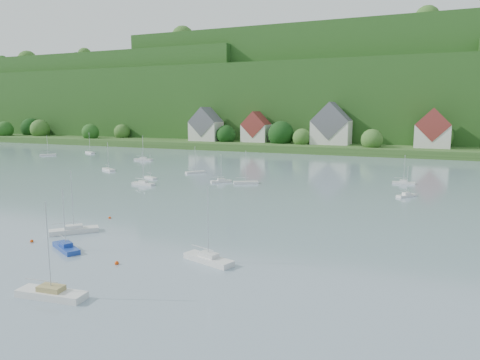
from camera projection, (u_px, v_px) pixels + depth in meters
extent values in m
cube|color=#2F501E|center=(325.00, 145.00, 206.07)|extent=(600.00, 60.00, 3.00)
cube|color=#1C4415|center=(354.00, 106.00, 271.24)|extent=(620.00, 160.00, 40.00)
cube|color=#1C4415|center=(134.00, 101.00, 315.74)|extent=(200.00, 120.00, 52.00)
cube|color=#1C4415|center=(370.00, 92.00, 261.55)|extent=(240.00, 130.00, 60.00)
sphere|color=#2C5B21|center=(40.00, 129.00, 257.00)|extent=(11.19, 11.19, 11.19)
sphere|color=#2C5B21|center=(122.00, 132.00, 239.99)|extent=(8.61, 8.61, 8.61)
sphere|color=#224F17|center=(90.00, 132.00, 234.56)|extent=(9.03, 9.03, 9.03)
sphere|color=#2C5B21|center=(302.00, 138.00, 193.46)|extent=(8.19, 8.19, 8.19)
sphere|color=#2C5B21|center=(211.00, 136.00, 213.22)|extent=(6.49, 6.49, 6.49)
sphere|color=#2C5B21|center=(437.00, 137.00, 179.70)|extent=(12.16, 12.16, 12.16)
sphere|color=#2C5B21|center=(372.00, 140.00, 178.19)|extent=(8.73, 8.73, 8.73)
sphere|color=black|center=(226.00, 135.00, 209.72)|extent=(9.32, 9.32, 9.32)
sphere|color=black|center=(38.00, 130.00, 266.06)|extent=(9.50, 9.50, 9.50)
sphere|color=black|center=(31.00, 128.00, 266.23)|extent=(11.91, 11.91, 11.91)
sphere|color=#224F17|center=(5.00, 130.00, 258.28)|extent=(9.91, 9.91, 9.91)
sphere|color=black|center=(281.00, 134.00, 199.52)|extent=(11.92, 11.92, 11.92)
sphere|color=#2C5B21|center=(142.00, 53.00, 271.05)|extent=(10.52, 10.52, 10.52)
sphere|color=#2C5B21|center=(28.00, 60.00, 318.49)|extent=(13.75, 13.75, 13.75)
sphere|color=#224F17|center=(220.00, 56.00, 288.56)|extent=(10.29, 10.29, 10.29)
sphere|color=black|center=(85.00, 62.00, 325.45)|extent=(10.31, 10.31, 10.31)
sphere|color=black|center=(77.00, 58.00, 297.19)|extent=(8.14, 8.14, 8.14)
sphere|color=#2C5B21|center=(104.00, 63.00, 324.67)|extent=(7.15, 7.15, 7.15)
sphere|color=black|center=(31.00, 65.00, 346.30)|extent=(11.66, 11.66, 11.66)
sphere|color=black|center=(235.00, 54.00, 271.68)|extent=(7.18, 7.18, 7.18)
sphere|color=#2C5B21|center=(85.00, 55.00, 279.86)|extent=(8.89, 8.89, 8.89)
sphere|color=#224F17|center=(2.00, 61.00, 312.86)|extent=(7.77, 7.77, 7.77)
sphere|color=black|center=(78.00, 62.00, 322.93)|extent=(9.97, 9.97, 9.97)
sphere|color=#224F17|center=(428.00, 26.00, 231.44)|extent=(12.83, 12.83, 12.83)
sphere|color=#2C5B21|center=(275.00, 34.00, 251.01)|extent=(8.18, 8.18, 8.18)
sphere|color=#224F17|center=(360.00, 38.00, 268.81)|extent=(12.73, 12.73, 12.73)
sphere|color=#224F17|center=(472.00, 29.00, 241.10)|extent=(14.65, 14.65, 14.65)
sphere|color=#2C5B21|center=(427.00, 18.00, 210.03)|extent=(11.95, 11.95, 11.95)
sphere|color=#2C5B21|center=(280.00, 43.00, 282.99)|extent=(7.07, 7.07, 7.07)
sphere|color=black|center=(340.00, 30.00, 237.76)|extent=(8.21, 8.21, 8.21)
sphere|color=#2C5B21|center=(315.00, 38.00, 266.81)|extent=(12.24, 12.24, 12.24)
sphere|color=#2C5B21|center=(183.00, 37.00, 266.92)|extent=(13.65, 13.65, 13.65)
sphere|color=#224F17|center=(285.00, 69.00, 271.81)|extent=(12.01, 12.01, 12.01)
sphere|color=black|center=(348.00, 67.00, 266.64)|extent=(15.72, 15.72, 15.72)
sphere|color=#224F17|center=(373.00, 67.00, 257.18)|extent=(10.54, 10.54, 10.54)
sphere|color=#224F17|center=(118.00, 80.00, 365.03)|extent=(8.18, 8.18, 8.18)
sphere|color=black|center=(129.00, 79.00, 350.02)|extent=(8.74, 8.74, 8.74)
sphere|color=black|center=(94.00, 76.00, 336.92)|extent=(15.38, 15.38, 15.38)
cube|color=silver|center=(206.00, 131.00, 214.88)|extent=(14.00, 10.00, 9.00)
cube|color=#58585F|center=(206.00, 122.00, 214.19)|extent=(14.00, 10.40, 14.00)
cube|color=silver|center=(256.00, 133.00, 206.98)|extent=(12.00, 9.00, 8.00)
cube|color=maroon|center=(256.00, 124.00, 206.37)|extent=(12.00, 9.36, 12.00)
cube|color=silver|center=(331.00, 133.00, 192.22)|extent=(16.00, 11.00, 10.00)
cube|color=#58585F|center=(332.00, 121.00, 191.45)|extent=(16.00, 11.44, 16.00)
cube|color=silver|center=(432.00, 136.00, 174.82)|extent=(13.00, 10.00, 9.00)
cube|color=maroon|center=(433.00, 125.00, 174.13)|extent=(13.00, 10.40, 13.00)
cube|color=#1C3C98|center=(66.00, 248.00, 56.85)|extent=(5.96, 4.17, 0.59)
cube|color=#1C3C98|center=(66.00, 244.00, 56.76)|extent=(2.35, 1.97, 0.50)
cylinder|color=silver|center=(64.00, 217.00, 56.24)|extent=(0.10, 0.10, 7.33)
cylinder|color=silver|center=(63.00, 237.00, 57.34)|extent=(2.90, 1.56, 0.08)
cube|color=silver|center=(52.00, 294.00, 42.42)|extent=(7.06, 2.71, 0.69)
cube|color=tan|center=(51.00, 288.00, 42.33)|extent=(2.55, 1.62, 0.50)
cylinder|color=silver|center=(48.00, 247.00, 41.70)|extent=(0.10, 0.10, 8.61)
cylinder|color=silver|center=(42.00, 280.00, 42.52)|extent=(3.77, 0.52, 0.08)
cube|color=silver|center=(74.00, 231.00, 64.79)|extent=(6.02, 6.18, 0.67)
cube|color=silver|center=(74.00, 227.00, 64.70)|extent=(2.58, 2.62, 0.50)
cylinder|color=silver|center=(72.00, 200.00, 64.09)|extent=(0.10, 0.10, 8.43)
cylinder|color=silver|center=(66.00, 223.00, 64.21)|extent=(2.62, 2.74, 0.08)
cube|color=silver|center=(209.00, 259.00, 52.32)|extent=(6.88, 3.76, 0.66)
cube|color=silver|center=(208.00, 255.00, 52.23)|extent=(2.60, 1.94, 0.50)
cylinder|color=silver|center=(208.00, 222.00, 51.62)|extent=(0.10, 0.10, 8.29)
cylinder|color=silver|center=(202.00, 248.00, 52.77)|extent=(3.50, 1.17, 0.08)
sphere|color=#E14209|center=(32.00, 242.00, 60.33)|extent=(0.47, 0.47, 0.47)
sphere|color=#E14209|center=(117.00, 264.00, 51.66)|extent=(0.50, 0.50, 0.50)
sphere|color=#E14209|center=(110.00, 218.00, 73.51)|extent=(0.44, 0.44, 0.44)
cube|color=silver|center=(246.00, 183.00, 108.04)|extent=(5.99, 4.35, 0.59)
cylinder|color=silver|center=(246.00, 166.00, 107.42)|extent=(0.10, 0.10, 7.42)
cylinder|color=silver|center=(242.00, 178.00, 107.76)|extent=(2.89, 1.66, 0.08)
cube|color=silver|center=(143.00, 160.00, 157.92)|extent=(6.67, 2.92, 0.65)
cube|color=silver|center=(143.00, 158.00, 157.83)|extent=(2.45, 1.64, 0.50)
cylinder|color=silver|center=(143.00, 147.00, 157.25)|extent=(0.10, 0.10, 8.06)
cylinder|color=silver|center=(141.00, 156.00, 157.95)|extent=(3.51, 0.71, 0.08)
cube|color=silver|center=(406.00, 196.00, 91.74)|extent=(3.90, 4.52, 0.47)
cube|color=silver|center=(407.00, 193.00, 91.67)|extent=(1.73, 1.86, 0.50)
cylinder|color=silver|center=(407.00, 180.00, 91.25)|extent=(0.10, 0.10, 5.86)
cylinder|color=silver|center=(404.00, 191.00, 91.23)|extent=(1.64, 2.09, 0.08)
cube|color=silver|center=(151.00, 178.00, 116.17)|extent=(4.72, 3.30, 0.46)
cylinder|color=silver|center=(150.00, 166.00, 115.69)|extent=(0.10, 0.10, 5.81)
cylinder|color=silver|center=(149.00, 173.00, 116.53)|extent=(2.30, 1.25, 0.08)
cube|color=silver|center=(195.00, 172.00, 126.10)|extent=(4.69, 5.35, 0.56)
cylinder|color=silver|center=(195.00, 159.00, 125.51)|extent=(0.10, 0.10, 6.98)
cylinder|color=silver|center=(192.00, 168.00, 125.52)|extent=(1.97, 2.46, 0.08)
cube|color=silver|center=(221.00, 181.00, 109.96)|extent=(4.82, 4.44, 0.51)
cube|color=silver|center=(221.00, 179.00, 109.88)|extent=(2.01, 1.93, 0.50)
cylinder|color=silver|center=(221.00, 167.00, 109.43)|extent=(0.10, 0.10, 6.41)
cylinder|color=silver|center=(218.00, 177.00, 109.55)|extent=(2.18, 1.90, 0.08)
cube|color=silver|center=(48.00, 155.00, 174.93)|extent=(5.26, 5.45, 0.59)
cylinder|color=silver|center=(47.00, 145.00, 174.31)|extent=(0.10, 0.10, 7.40)
cylinder|color=silver|center=(45.00, 152.00, 174.39)|extent=(2.29, 2.43, 0.08)
cube|color=silver|center=(109.00, 170.00, 131.52)|extent=(6.17, 4.49, 0.61)
cylinder|color=silver|center=(108.00, 156.00, 130.88)|extent=(0.10, 0.10, 7.64)
cylinder|color=silver|center=(107.00, 165.00, 132.06)|extent=(2.97, 1.72, 0.08)
cube|color=silver|center=(143.00, 184.00, 106.24)|extent=(5.97, 2.14, 0.59)
cube|color=silver|center=(143.00, 181.00, 106.16)|extent=(2.14, 1.32, 0.50)
cylinder|color=silver|center=(143.00, 167.00, 105.63)|extent=(0.10, 0.10, 7.32)
cylinder|color=silver|center=(140.00, 179.00, 106.47)|extent=(3.21, 0.36, 0.08)
cube|color=silver|center=(404.00, 183.00, 107.84)|extent=(5.29, 1.88, 0.52)
cube|color=silver|center=(404.00, 181.00, 107.76)|extent=(1.89, 1.16, 0.50)
cylinder|color=silver|center=(404.00, 168.00, 107.30)|extent=(0.10, 0.10, 6.48)
cylinder|color=silver|center=(400.00, 178.00, 107.91)|extent=(2.85, 0.32, 0.08)
cube|color=silver|center=(90.00, 152.00, 184.52)|extent=(6.41, 4.52, 0.63)
cylinder|color=silver|center=(89.00, 142.00, 183.86)|extent=(0.10, 0.10, 7.90)
cylinder|color=silver|center=(89.00, 149.00, 185.06)|extent=(3.11, 1.69, 0.08)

